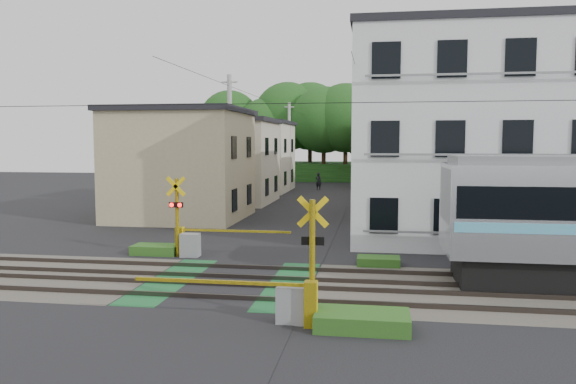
% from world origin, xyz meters
% --- Properties ---
extents(ground, '(120.00, 120.00, 0.00)m').
position_xyz_m(ground, '(0.00, 0.00, 0.00)').
color(ground, black).
extents(track_bed, '(120.00, 120.00, 0.14)m').
position_xyz_m(track_bed, '(0.00, 0.00, 0.04)').
color(track_bed, '#47423A').
rests_on(track_bed, ground).
extents(crossing_signal_near, '(4.74, 0.65, 3.09)m').
position_xyz_m(crossing_signal_near, '(2.59, -3.65, 0.71)').
color(crossing_signal_near, yellow).
rests_on(crossing_signal_near, ground).
extents(crossing_signal_far, '(4.74, 0.65, 3.09)m').
position_xyz_m(crossing_signal_far, '(-2.59, 3.65, 0.71)').
color(crossing_signal_far, yellow).
rests_on(crossing_signal_far, ground).
extents(apartment_block, '(10.20, 8.36, 9.30)m').
position_xyz_m(apartment_block, '(8.50, 9.49, 4.66)').
color(apartment_block, silver).
rests_on(apartment_block, ground).
extents(houses_row, '(22.07, 31.35, 6.80)m').
position_xyz_m(houses_row, '(0.25, 25.92, 3.24)').
color(houses_row, tan).
rests_on(houses_row, ground).
extents(tree_hill, '(40.00, 12.91, 11.58)m').
position_xyz_m(tree_hill, '(0.05, 48.86, 5.91)').
color(tree_hill, '#1F4C19').
rests_on(tree_hill, ground).
extents(catenary, '(60.00, 5.04, 7.00)m').
position_xyz_m(catenary, '(6.00, 0.03, 3.70)').
color(catenary, '#2D2D33').
rests_on(catenary, ground).
extents(utility_poles, '(7.90, 42.00, 8.00)m').
position_xyz_m(utility_poles, '(-1.05, 23.01, 4.08)').
color(utility_poles, '#A5A5A0').
rests_on(utility_poles, ground).
extents(pedestrian, '(0.70, 0.59, 1.62)m').
position_xyz_m(pedestrian, '(-0.78, 34.83, 0.81)').
color(pedestrian, black).
rests_on(pedestrian, ground).
extents(weed_patches, '(10.25, 8.80, 0.40)m').
position_xyz_m(weed_patches, '(1.76, -0.09, 0.18)').
color(weed_patches, '#2D5E1E').
rests_on(weed_patches, ground).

